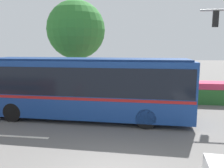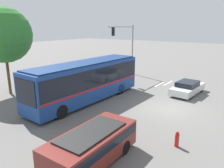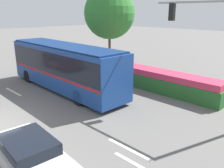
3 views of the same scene
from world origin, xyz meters
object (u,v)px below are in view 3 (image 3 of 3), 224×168
object	(u,v)px
city_bus	(64,64)
traffic_light_pole	(224,41)
street_tree_left	(109,13)
sedan_foreground	(30,155)

from	to	relation	value
city_bus	traffic_light_pole	distance (m)	10.55
city_bus	traffic_light_pole	world-z (taller)	traffic_light_pole
city_bus	street_tree_left	world-z (taller)	street_tree_left
city_bus	street_tree_left	distance (m)	8.43
traffic_light_pole	street_tree_left	size ratio (longest dim) A/B	0.80
city_bus	sedan_foreground	size ratio (longest dim) A/B	2.49
street_tree_left	city_bus	bearing A→B (deg)	-69.86
sedan_foreground	street_tree_left	size ratio (longest dim) A/B	0.57
sedan_foreground	traffic_light_pole	size ratio (longest dim) A/B	0.72
street_tree_left	sedan_foreground	bearing A→B (deg)	-54.60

